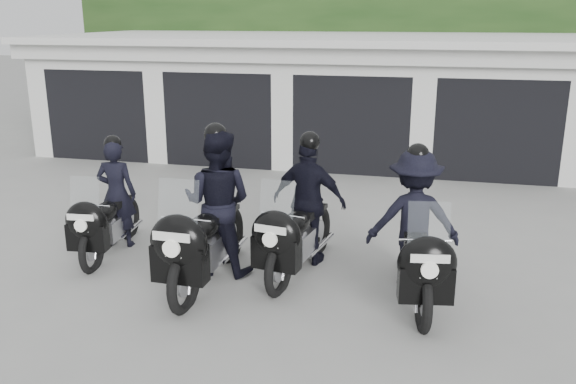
% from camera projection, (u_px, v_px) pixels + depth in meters
% --- Properties ---
extents(ground, '(80.00, 80.00, 0.00)m').
position_uv_depth(ground, '(298.00, 268.00, 8.67)').
color(ground, gray).
rests_on(ground, ground).
extents(garage_block, '(16.40, 6.80, 2.96)m').
position_uv_depth(garage_block, '(364.00, 97.00, 15.80)').
color(garage_block, silver).
rests_on(garage_block, ground).
extents(background_vegetation, '(20.00, 3.90, 5.80)m').
position_uv_depth(background_vegetation, '(394.00, 37.00, 19.89)').
color(background_vegetation, '#193413').
rests_on(background_vegetation, ground).
extents(police_bike_a, '(0.73, 2.07, 1.80)m').
position_uv_depth(police_bike_a, '(110.00, 207.00, 9.08)').
color(police_bike_a, black).
rests_on(police_bike_a, ground).
extents(police_bike_b, '(1.00, 2.49, 2.17)m').
position_uv_depth(police_bike_b, '(212.00, 214.00, 8.13)').
color(police_bike_b, black).
rests_on(police_bike_b, ground).
extents(police_bike_c, '(1.17, 2.28, 1.99)m').
position_uv_depth(police_bike_c, '(304.00, 211.00, 8.48)').
color(police_bike_c, black).
rests_on(police_bike_c, ground).
extents(police_bike_d, '(1.28, 2.28, 2.00)m').
position_uv_depth(police_bike_d, '(415.00, 231.00, 7.68)').
color(police_bike_d, black).
rests_on(police_bike_d, ground).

